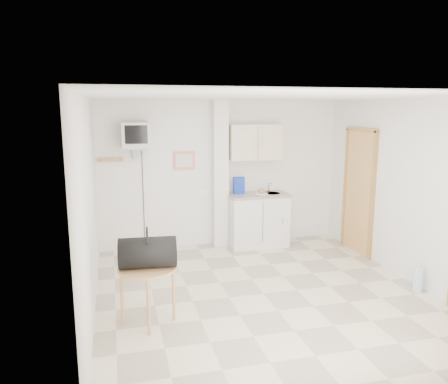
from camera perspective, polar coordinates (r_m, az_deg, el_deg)
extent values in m
plane|color=beige|center=(5.83, 5.19, -13.08)|extent=(4.50, 4.50, 0.00)
cube|color=white|center=(7.57, -0.34, 2.40)|extent=(4.20, 0.04, 2.50)
cube|color=white|center=(3.49, 18.12, -8.25)|extent=(4.20, 0.04, 2.50)
cube|color=white|center=(5.14, -17.21, -2.11)|extent=(0.04, 4.50, 2.50)
cube|color=white|center=(6.46, 23.24, 0.06)|extent=(0.04, 4.50, 2.50)
cube|color=white|center=(5.33, 5.66, 12.30)|extent=(4.20, 4.50, 0.04)
cube|color=white|center=(7.45, -0.51, 2.27)|extent=(0.25, 0.22, 2.50)
cube|color=#E76B60|center=(7.39, -5.22, 4.11)|extent=(0.36, 0.03, 0.30)
cube|color=silver|center=(7.37, -5.20, 4.10)|extent=(0.28, 0.01, 0.22)
cube|color=#AD844D|center=(7.28, -14.60, 4.10)|extent=(0.40, 0.05, 0.06)
cube|color=white|center=(7.54, -2.68, 0.04)|extent=(0.15, 0.02, 0.08)
cylinder|color=#AD844D|center=(7.22, -15.79, 3.91)|extent=(0.02, 0.08, 0.02)
cylinder|color=#AD844D|center=(7.22, -14.60, 3.97)|extent=(0.02, 0.08, 0.02)
cylinder|color=#AD844D|center=(7.22, -13.40, 4.02)|extent=(0.02, 0.08, 0.02)
cube|color=#A46932|center=(7.50, 17.17, -0.10)|extent=(0.04, 0.75, 2.00)
cube|color=brown|center=(7.49, 17.14, -0.10)|extent=(0.06, 0.87, 2.06)
cube|color=silver|center=(7.63, 4.40, -3.76)|extent=(1.00, 0.55, 0.88)
cube|color=#A49A8D|center=(7.53, 4.45, -0.37)|extent=(1.03, 0.58, 0.04)
cylinder|color=#B7B7BA|center=(7.61, 6.23, -0.32)|extent=(0.30, 0.30, 0.05)
cylinder|color=#B7B7BA|center=(7.72, 5.89, 0.64)|extent=(0.02, 0.02, 0.16)
cylinder|color=#B7B7BA|center=(7.66, 6.05, 1.11)|extent=(0.02, 0.13, 0.02)
cube|color=beige|center=(7.51, 4.05, 6.53)|extent=(0.90, 0.32, 0.60)
cube|color=#1331B1|center=(7.48, 1.97, 0.87)|extent=(0.19, 0.07, 0.29)
cylinder|color=white|center=(7.50, 4.92, -0.22)|extent=(0.22, 0.22, 0.01)
sphere|color=tan|center=(7.49, 4.93, 0.13)|extent=(0.11, 0.11, 0.11)
cube|color=slate|center=(7.14, -11.45, 5.56)|extent=(0.36, 0.32, 0.02)
cube|color=slate|center=(7.28, -11.48, 5.02)|extent=(0.10, 0.06, 0.20)
cube|color=#B6B6B8|center=(7.05, -11.48, 7.29)|extent=(0.44, 0.42, 0.40)
cube|color=black|center=(6.84, -11.39, 7.36)|extent=(0.34, 0.02, 0.28)
cylinder|color=black|center=(7.41, -10.48, -0.98)|extent=(0.01, 0.01, 1.73)
cylinder|color=#AD844D|center=(4.93, -10.01, -9.78)|extent=(0.65, 0.65, 0.03)
cylinder|color=#AD844D|center=(5.06, -6.59, -13.11)|extent=(0.04, 0.04, 0.62)
cylinder|color=#AD844D|center=(5.31, -9.96, -12.02)|extent=(0.04, 0.04, 0.62)
cylinder|color=#AD844D|center=(5.05, -13.19, -13.36)|extent=(0.04, 0.04, 0.62)
cylinder|color=#AD844D|center=(4.79, -9.81, -14.63)|extent=(0.04, 0.04, 0.62)
cylinder|color=black|center=(4.85, -9.95, -7.80)|extent=(0.64, 0.39, 0.34)
torus|color=black|center=(4.80, -10.01, -5.99)|extent=(0.04, 0.26, 0.26)
cylinder|color=#AECEE7|center=(6.34, 24.02, -10.37)|extent=(0.13, 0.13, 0.33)
cylinder|color=#AECEE7|center=(6.28, 24.15, -8.77)|extent=(0.04, 0.04, 0.04)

